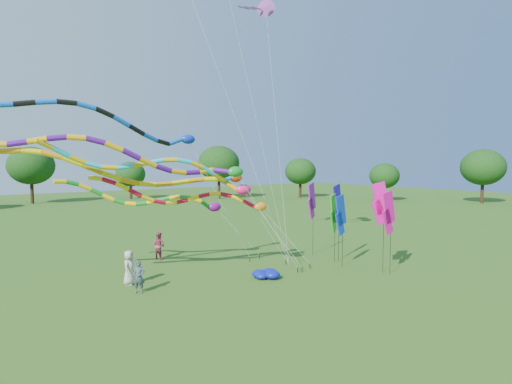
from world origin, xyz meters
TOP-DOWN VIEW (x-y plane):
  - ground at (0.00, 0.00)m, footprint 160.00×160.00m
  - tree_ring at (3.92, 0.05)m, footprint 116.40×119.33m
  - tube_kite_red at (-2.48, 5.43)m, footprint 11.63×3.34m
  - tube_kite_orange at (-5.06, 5.67)m, footprint 14.92×5.02m
  - tube_kite_purple at (-5.42, 4.65)m, footprint 14.56×3.36m
  - tube_kite_blue at (-7.26, 6.20)m, footprint 16.17×1.37m
  - tube_kite_cyan at (-4.33, 5.07)m, footprint 13.57×1.33m
  - tube_kite_green at (-3.21, 9.06)m, footprint 11.58×3.47m
  - delta_kite_high_c at (3.55, 7.65)m, footprint 3.05×4.48m
  - banner_pole_magenta_a at (6.14, -0.30)m, footprint 1.16×0.10m
  - banner_pole_violet at (6.11, 5.83)m, footprint 1.11×0.50m
  - banner_pole_blue_b at (6.29, 3.69)m, footprint 1.14×0.38m
  - banner_pole_magenta_b at (6.16, 0.28)m, footprint 1.10×0.53m
  - banner_pole_green at (5.79, 3.51)m, footprint 1.10×0.53m
  - banner_pole_blue_a at (5.25, 2.45)m, footprint 1.16×0.28m
  - blue_nylon_heap at (0.37, 3.18)m, footprint 1.45×1.52m
  - person_a at (-6.30, 6.48)m, footprint 1.02×1.04m
  - person_b at (-6.40, 4.83)m, footprint 0.69×0.66m
  - person_c at (-2.60, 11.18)m, footprint 0.99×1.08m

SIDE VIEW (x-z plane):
  - ground at x=0.00m, z-range 0.00..0.00m
  - blue_nylon_heap at x=0.37m, z-range -0.02..0.46m
  - person_b at x=-6.40m, z-range 0.00..1.59m
  - person_c at x=-2.60m, z-range 0.00..1.78m
  - person_a at x=-6.30m, z-range 0.00..1.81m
  - banner_pole_green at x=5.79m, z-range 0.96..5.40m
  - banner_pole_blue_a at x=5.25m, z-range 0.96..5.41m
  - banner_pole_magenta_a at x=6.14m, z-range 1.14..5.95m
  - banner_pole_blue_b at x=6.29m, z-range 1.23..6.24m
  - banner_pole_violet at x=6.11m, z-range 1.25..6.28m
  - banner_pole_magenta_b at x=6.16m, z-range 1.37..6.65m
  - tube_kite_green at x=-3.21m, z-range 1.10..7.05m
  - tube_kite_red at x=-2.48m, z-range 1.27..7.48m
  - tree_ring at x=3.92m, z-range 0.52..10.20m
  - tube_kite_orange at x=-5.06m, z-range 1.80..9.45m
  - tube_kite_cyan at x=-4.33m, z-range 2.11..9.98m
  - tube_kite_purple at x=-5.42m, z-range 2.36..10.54m
  - tube_kite_blue at x=-7.26m, z-range 3.33..13.23m
  - delta_kite_high_c at x=3.55m, z-range 7.86..24.97m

